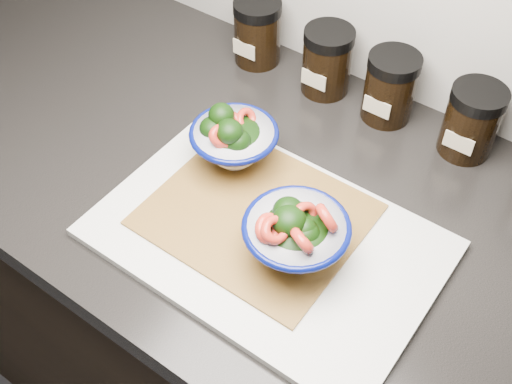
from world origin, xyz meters
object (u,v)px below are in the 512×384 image
Objects in this scene: bowl_left at (233,140)px; spice_jar_d at (472,121)px; bowl_right at (296,235)px; spice_jar_b at (327,61)px; spice_jar_c at (390,87)px; spice_jar_a at (257,32)px; cutting_board at (267,238)px.

bowl_left is 1.14× the size of spice_jar_d.
bowl_right is 1.21× the size of spice_jar_b.
bowl_left is 1.14× the size of spice_jar_c.
bowl_left is 1.14× the size of spice_jar_b.
spice_jar_d is (0.39, 0.00, 0.00)m from spice_jar_a.
spice_jar_c is at bearing 180.00° from spice_jar_d.
spice_jar_b is 0.11m from spice_jar_c.
spice_jar_a and spice_jar_d have the same top height.
spice_jar_a is at bearing 180.00° from spice_jar_c.
spice_jar_c is 1.00× the size of spice_jar_d.
spice_jar_d reaches higher than cutting_board.
bowl_left is at bearing 144.98° from cutting_board.
bowl_right is 0.33m from spice_jar_c.
spice_jar_c is at bearing 88.86° from cutting_board.
cutting_board is 3.98× the size of spice_jar_d.
cutting_board is 3.98× the size of spice_jar_a.
bowl_left is 0.19m from bowl_right.
bowl_right reaches higher than bowl_left.
spice_jar_b and spice_jar_d have the same top height.
bowl_left is at bearing 151.34° from bowl_right.
cutting_board is at bearing -52.39° from spice_jar_a.
spice_jar_c is (0.01, 0.32, 0.05)m from cutting_board.
cutting_board is at bearing -91.14° from spice_jar_c.
bowl_left is 0.24m from spice_jar_b.
spice_jar_a and spice_jar_b have the same top height.
spice_jar_a is at bearing 180.00° from spice_jar_b.
bowl_right is at bearing -82.64° from spice_jar_c.
cutting_board is 3.98× the size of spice_jar_c.
spice_jar_a is 1.00× the size of spice_jar_b.
bowl_right is at bearing -48.04° from spice_jar_a.
bowl_right is at bearing -64.49° from spice_jar_b.
bowl_left reaches higher than cutting_board.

